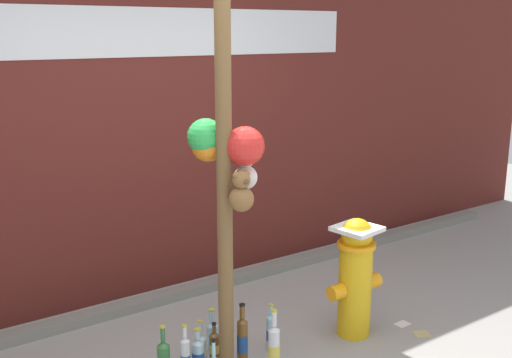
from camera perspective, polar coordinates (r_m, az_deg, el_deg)
The scene contains 13 objects.
building_wall at distance 4.84m, azimuth -11.93°, elevation 9.53°, with size 10.00×0.21×3.54m.
curb_strip at distance 4.95m, azimuth -9.27°, elevation -11.09°, with size 8.00×0.12×0.08m, color slate.
memorial_post at distance 3.49m, azimuth -2.92°, elevation 6.07°, with size 0.53×0.44×2.91m.
fire_hydrant at distance 4.34m, azimuth 9.32°, elevation -8.88°, with size 0.44×0.32×0.86m.
bottle_0 at distance 4.20m, azimuth 1.42°, elevation -14.19°, with size 0.06×0.06×0.34m.
bottle_1 at distance 4.07m, azimuth -5.23°, elevation -15.63°, with size 0.08×0.08×0.31m.
bottle_2 at distance 4.09m, azimuth -3.94°, elevation -15.46°, with size 0.07×0.07×0.28m.
bottle_3 at distance 3.96m, azimuth 1.70°, elevation -15.57°, with size 0.08×0.08×0.43m.
bottle_5 at distance 4.03m, azimuth -1.29°, elevation -14.93°, with size 0.07×0.07×0.42m.
bottle_6 at distance 3.99m, azimuth -5.46°, elevation -16.12°, with size 0.08×0.08×0.30m.
bottle_8 at distance 4.21m, azimuth -4.13°, elevation -14.41°, with size 0.08×0.08×0.31m.
litter_1 at distance 4.61m, azimuth 15.34°, elevation -13.88°, with size 0.12×0.10×0.01m, color tan.
litter_3 at distance 4.72m, azimuth 13.61°, elevation -13.10°, with size 0.11×0.08×0.01m, color silver.
Camera 1 is at (-1.87, -2.60, 2.11)m, focal length 42.52 mm.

